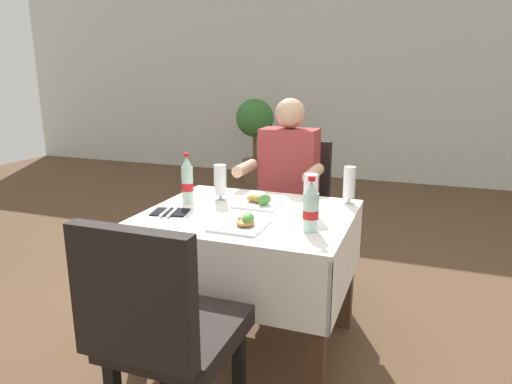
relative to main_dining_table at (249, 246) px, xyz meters
The scene contains 15 objects.
ground_plane 0.56m from the main_dining_table, 135.48° to the right, with size 11.00×11.00×0.00m, color brown.
back_wall 4.41m from the main_dining_table, 90.10° to the left, with size 11.00×0.12×3.08m, color silver.
main_dining_table is the anchor object (origin of this frame).
chair_far_diner_seat 0.82m from the main_dining_table, 90.00° to the left, with size 0.44×0.50×0.97m.
chair_near_camera_side 0.82m from the main_dining_table, 90.00° to the right, with size 0.44×0.50×0.97m.
seated_diner_far 0.73m from the main_dining_table, 91.50° to the left, with size 0.50×0.46×1.26m.
plate_near_camera 0.30m from the main_dining_table, 76.26° to the right, with size 0.23×0.23×0.06m.
plate_far_diner 0.24m from the main_dining_table, 90.01° to the left, with size 0.22×0.22×0.07m.
beer_glass_left 0.39m from the main_dining_table, 145.65° to the left, with size 0.07×0.07×0.20m.
beer_glass_middle 0.41m from the main_dining_table, 12.37° to the left, with size 0.07×0.07×0.20m.
beer_glass_right 0.62m from the main_dining_table, 36.72° to the left, with size 0.07×0.07×0.20m.
cola_bottle_primary 0.48m from the main_dining_table, 25.38° to the right, with size 0.07×0.07×0.24m.
cola_bottle_secondary 0.47m from the main_dining_table, behind, with size 0.06×0.06×0.27m.
napkin_cutlery_set 0.43m from the main_dining_table, 158.36° to the right, with size 0.19×0.20×0.01m.
potted_plant_corner 3.81m from the main_dining_table, 109.98° to the left, with size 0.49×0.49×1.10m.
Camera 1 is at (0.80, -2.03, 1.40)m, focal length 32.30 mm.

